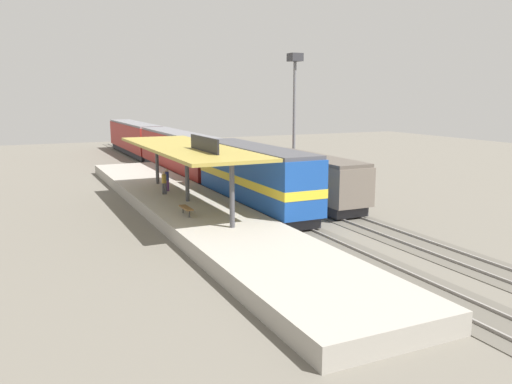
{
  "coord_description": "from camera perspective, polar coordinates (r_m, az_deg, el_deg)",
  "views": [
    {
      "loc": [
        -15.35,
        -33.91,
        8.14
      ],
      "look_at": [
        -1.38,
        -4.24,
        2.0
      ],
      "focal_mm": 36.61,
      "sensor_mm": 36.0,
      "label": 1
    }
  ],
  "objects": [
    {
      "name": "passenger_carriage_front",
      "position": [
        53.45,
        -8.4,
        4.24
      ],
      "size": [
        2.9,
        20.0,
        4.24
      ],
      "color": "#28282D",
      "rests_on": "track_near"
    },
    {
      "name": "track_far",
      "position": [
        40.17,
        5.15,
        -1.08
      ],
      "size": [
        3.2,
        110.0,
        0.16
      ],
      "color": "#565249",
      "rests_on": "ground"
    },
    {
      "name": "passenger_carriage_rear",
      "position": [
        73.52,
        -13.15,
        5.79
      ],
      "size": [
        2.9,
        20.0,
        4.24
      ],
      "color": "#28282D",
      "rests_on": "track_near"
    },
    {
      "name": "ground_plane",
      "position": [
        38.95,
        1.84,
        -1.46
      ],
      "size": [
        120.0,
        120.0,
        0.0
      ],
      "primitive_type": "plane",
      "color": "#666056"
    },
    {
      "name": "locomotive",
      "position": [
        36.72,
        -0.18,
        1.63
      ],
      "size": [
        2.93,
        14.43,
        4.44
      ],
      "color": "#28282D",
      "rests_on": "track_near"
    },
    {
      "name": "person_waiting",
      "position": [
        38.86,
        -10.02,
        1.14
      ],
      "size": [
        0.34,
        0.34,
        1.71
      ],
      "color": "#4C4C51",
      "rests_on": "platform"
    },
    {
      "name": "platform",
      "position": [
        36.39,
        -7.46,
        -1.68
      ],
      "size": [
        6.0,
        44.0,
        0.9
      ],
      "primitive_type": "cube",
      "color": "#9E998E",
      "rests_on": "ground"
    },
    {
      "name": "station_canopy",
      "position": [
        35.67,
        -7.57,
        4.71
      ],
      "size": [
        5.2,
        18.0,
        4.7
      ],
      "color": "#47474C",
      "rests_on": "platform"
    },
    {
      "name": "light_mast",
      "position": [
        47.19,
        4.24,
        10.89
      ],
      "size": [
        1.1,
        1.1,
        11.7
      ],
      "color": "slate",
      "rests_on": "ground"
    },
    {
      "name": "track_near",
      "position": [
        38.09,
        -0.84,
        -1.68
      ],
      "size": [
        3.2,
        110.0,
        0.16
      ],
      "color": "#565249",
      "rests_on": "ground"
    },
    {
      "name": "freight_car",
      "position": [
        39.07,
        5.85,
        1.47
      ],
      "size": [
        2.8,
        12.0,
        3.54
      ],
      "color": "#28282D",
      "rests_on": "track_far"
    },
    {
      "name": "platform_bench",
      "position": [
        32.0,
        -7.64,
        -1.75
      ],
      "size": [
        0.44,
        1.7,
        0.5
      ],
      "color": "#333338",
      "rests_on": "platform"
    },
    {
      "name": "person_walking",
      "position": [
        40.09,
        -9.73,
        1.43
      ],
      "size": [
        0.34,
        0.34,
        1.71
      ],
      "color": "#663375",
      "rests_on": "platform"
    }
  ]
}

